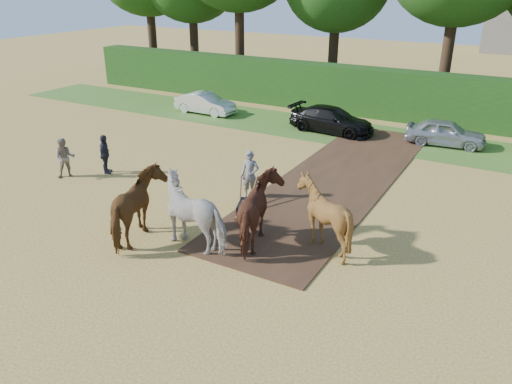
# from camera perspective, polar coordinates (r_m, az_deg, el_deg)

# --- Properties ---
(ground) EXTENTS (120.00, 120.00, 0.00)m
(ground) POSITION_cam_1_polar(r_m,az_deg,el_deg) (17.22, -3.93, -5.26)
(ground) COLOR gold
(ground) RESTS_ON ground
(earth_strip) EXTENTS (4.50, 17.00, 0.05)m
(earth_strip) POSITION_cam_1_polar(r_m,az_deg,el_deg) (22.30, 9.26, 1.46)
(earth_strip) COLOR #472D1C
(earth_strip) RESTS_ON ground
(grass_verge) EXTENTS (50.00, 5.00, 0.03)m
(grass_verge) POSITION_cam_1_polar(r_m,az_deg,el_deg) (29.03, 11.47, 6.47)
(grass_verge) COLOR #38601E
(grass_verge) RESTS_ON ground
(hedgerow) EXTENTS (46.00, 1.60, 3.00)m
(hedgerow) POSITION_cam_1_polar(r_m,az_deg,el_deg) (32.86, 14.28, 10.86)
(hedgerow) COLOR #14380F
(hedgerow) RESTS_ON ground
(spectator_near) EXTENTS (1.10, 1.10, 1.80)m
(spectator_near) POSITION_cam_1_polar(r_m,az_deg,el_deg) (23.52, -20.99, 3.62)
(spectator_near) COLOR tan
(spectator_near) RESTS_ON ground
(spectator_far) EXTENTS (0.90, 1.13, 1.80)m
(spectator_far) POSITION_cam_1_polar(r_m,az_deg,el_deg) (23.46, -16.88, 4.14)
(spectator_far) COLOR #23252F
(spectator_far) RESTS_ON ground
(plough_team) EXTENTS (7.90, 6.73, 2.37)m
(plough_team) POSITION_cam_1_polar(r_m,az_deg,el_deg) (16.40, -2.93, -2.14)
(plough_team) COLOR brown
(plough_team) RESTS_ON ground
(parked_cars) EXTENTS (30.04, 3.16, 1.44)m
(parked_cars) POSITION_cam_1_polar(r_m,az_deg,el_deg) (27.79, 19.81, 6.23)
(parked_cars) COLOR silver
(parked_cars) RESTS_ON ground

